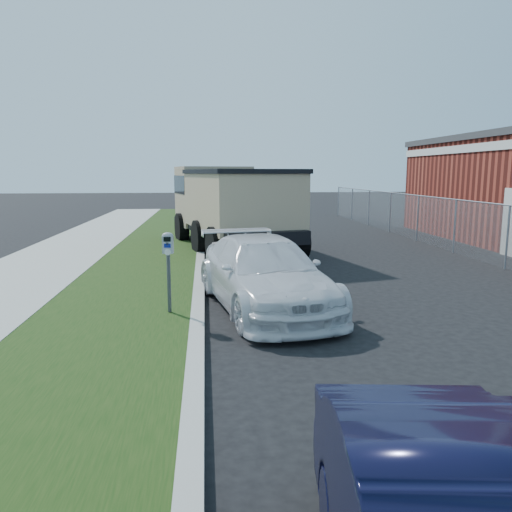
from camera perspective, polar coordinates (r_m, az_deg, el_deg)
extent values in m
plane|color=black|center=(9.78, 8.85, -6.62)|extent=(120.00, 120.00, 0.00)
cube|color=gray|center=(11.39, -6.55, -3.87)|extent=(0.25, 50.00, 0.15)
cube|color=black|center=(11.52, -14.54, -4.00)|extent=(3.00, 50.00, 0.13)
plane|color=slate|center=(18.24, 21.77, 3.18)|extent=(0.00, 30.00, 30.00)
cylinder|color=gray|center=(18.18, 21.94, 6.00)|extent=(0.04, 30.00, 0.04)
cylinder|color=gray|center=(15.66, 26.80, 1.90)|extent=(0.06, 0.06, 1.80)
cylinder|color=gray|center=(18.24, 21.77, 3.18)|extent=(0.06, 0.06, 1.80)
cylinder|color=gray|center=(20.93, 17.99, 4.12)|extent=(0.06, 0.06, 1.80)
cylinder|color=gray|center=(23.70, 15.08, 4.84)|extent=(0.06, 0.06, 1.80)
cylinder|color=gray|center=(26.52, 12.78, 5.39)|extent=(0.06, 0.06, 1.80)
cylinder|color=gray|center=(29.37, 10.93, 5.83)|extent=(0.06, 0.06, 1.80)
cylinder|color=gray|center=(32.25, 9.39, 6.19)|extent=(0.06, 0.06, 1.80)
cube|color=silver|center=(19.76, 24.78, 11.27)|extent=(0.06, 14.00, 0.30)
cylinder|color=#3F4247|center=(9.36, -9.92, -3.09)|extent=(0.07, 0.07, 1.08)
cube|color=gray|center=(9.23, -10.04, 1.29)|extent=(0.20, 0.14, 0.32)
ellipsoid|color=gray|center=(9.21, -10.07, 2.29)|extent=(0.21, 0.15, 0.12)
cube|color=black|center=(9.15, -10.12, 1.90)|extent=(0.13, 0.02, 0.09)
cube|color=navy|center=(9.17, -10.10, 1.17)|extent=(0.12, 0.01, 0.08)
cylinder|color=silver|center=(9.18, -10.08, 0.43)|extent=(0.12, 0.01, 0.12)
cube|color=#3F4247|center=(9.16, -10.10, 1.37)|extent=(0.04, 0.01, 0.05)
imported|color=silver|center=(10.01, 1.01, -1.97)|extent=(2.84, 5.14, 1.41)
cube|color=black|center=(17.50, -2.67, 3.38)|extent=(4.17, 7.74, 0.40)
cube|color=#9E8766|center=(19.96, -4.88, 6.84)|extent=(3.11, 2.64, 2.30)
cube|color=black|center=(19.95, -4.90, 8.16)|extent=(3.15, 2.67, 0.69)
cube|color=#9E8766|center=(16.54, -1.77, 6.33)|extent=(3.81, 5.33, 1.84)
cube|color=black|center=(16.52, -1.79, 9.63)|extent=(3.94, 5.47, 0.14)
cube|color=black|center=(21.09, -5.58, 4.16)|extent=(2.72, 0.81, 0.34)
cylinder|color=black|center=(19.66, -8.48, 3.21)|extent=(0.63, 1.20, 1.15)
cylinder|color=black|center=(20.31, -1.14, 3.51)|extent=(0.63, 1.20, 1.15)
cylinder|color=black|center=(16.64, -6.45, 2.12)|extent=(0.63, 1.20, 1.15)
cylinder|color=black|center=(17.41, 2.05, 2.50)|extent=(0.63, 1.20, 1.15)
cylinder|color=black|center=(14.65, -4.64, 1.15)|extent=(0.63, 1.20, 1.15)
cylinder|color=black|center=(15.52, 4.83, 1.62)|extent=(0.63, 1.20, 1.15)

